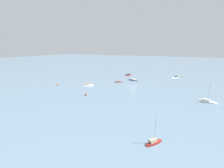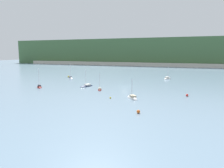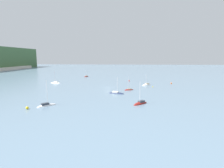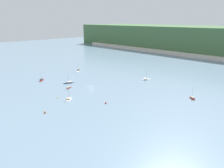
# 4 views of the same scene
# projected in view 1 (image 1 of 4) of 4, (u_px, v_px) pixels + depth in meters

# --- Properties ---
(ground_plane) EXTENTS (600.00, 600.00, 0.00)m
(ground_plane) POSITION_uv_depth(u_px,v_px,m) (133.00, 86.00, 91.74)
(ground_plane) COLOR slate
(sailboat_0) EXTENTS (5.71, 5.86, 8.69)m
(sailboat_0) POSITION_uv_depth(u_px,v_px,m) (129.00, 75.00, 126.30)
(sailboat_0) COLOR maroon
(sailboat_0) RESTS_ON ground_plane
(sailboat_1) EXTENTS (3.29, 5.04, 6.94)m
(sailboat_1) POSITION_uv_depth(u_px,v_px,m) (118.00, 82.00, 102.13)
(sailboat_1) COLOR maroon
(sailboat_1) RESTS_ON ground_plane
(sailboat_2) EXTENTS (4.86, 3.62, 6.96)m
(sailboat_2) POSITION_uv_depth(u_px,v_px,m) (154.00, 143.00, 37.47)
(sailboat_2) COLOR maroon
(sailboat_2) RESTS_ON ground_plane
(sailboat_3) EXTENTS (5.92, 5.77, 9.29)m
(sailboat_3) POSITION_uv_depth(u_px,v_px,m) (175.00, 77.00, 116.74)
(sailboat_3) COLOR silver
(sailboat_3) RESTS_ON ground_plane
(sailboat_4) EXTENTS (5.59, 6.14, 6.98)m
(sailboat_4) POSITION_uv_depth(u_px,v_px,m) (88.00, 86.00, 92.67)
(sailboat_4) COLOR white
(sailboat_4) RESTS_ON ground_plane
(sailboat_5) EXTENTS (3.95, 7.24, 8.41)m
(sailboat_5) POSITION_uv_depth(u_px,v_px,m) (207.00, 102.00, 65.14)
(sailboat_5) COLOR white
(sailboat_5) RESTS_ON ground_plane
(sailboat_6) EXTENTS (4.18, 7.51, 8.06)m
(sailboat_6) POSITION_uv_depth(u_px,v_px,m) (133.00, 80.00, 107.32)
(sailboat_6) COLOR #232D4C
(sailboat_6) RESTS_ON ground_plane
(mooring_buoy_0) EXTENTS (0.84, 0.84, 0.84)m
(mooring_buoy_0) POSITION_uv_depth(u_px,v_px,m) (57.00, 84.00, 94.12)
(mooring_buoy_0) COLOR orange
(mooring_buoy_0) RESTS_ON ground_plane
(mooring_buoy_1) EXTENTS (0.50, 0.50, 0.50)m
(mooring_buoy_1) POSITION_uv_depth(u_px,v_px,m) (91.00, 83.00, 99.34)
(mooring_buoy_1) COLOR yellow
(mooring_buoy_1) RESTS_ON ground_plane
(mooring_buoy_2) EXTENTS (0.82, 0.82, 0.82)m
(mooring_buoy_2) POSITION_uv_depth(u_px,v_px,m) (86.00, 94.00, 74.42)
(mooring_buoy_2) COLOR red
(mooring_buoy_2) RESTS_ON ground_plane
(mooring_buoy_3) EXTENTS (0.89, 0.89, 0.89)m
(mooring_buoy_3) POSITION_uv_depth(u_px,v_px,m) (183.00, 77.00, 118.39)
(mooring_buoy_3) COLOR yellow
(mooring_buoy_3) RESTS_ON ground_plane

